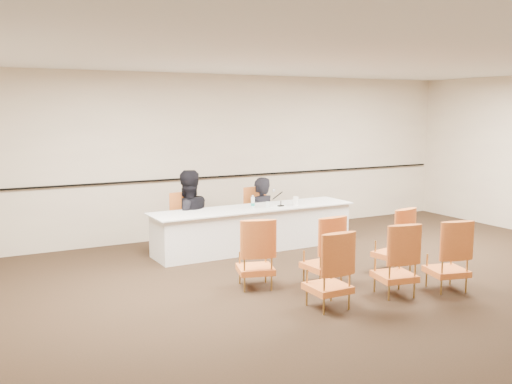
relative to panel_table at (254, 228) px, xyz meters
The scene contains 20 objects.
floor 2.63m from the panel_table, 84.59° to the right, with size 10.00×10.00×0.00m, color black.
ceiling 3.71m from the panel_table, 84.59° to the right, with size 10.00×10.00×0.00m, color silver.
wall_back 1.83m from the panel_table, 80.14° to the left, with size 10.00×0.04×3.00m, color beige.
wall_rail 1.58m from the panel_table, 79.85° to the left, with size 9.80×0.04×0.03m, color black.
panel_table is the anchor object (origin of this frame).
panelist_main 0.69m from the panel_table, 52.81° to the left, with size 0.61×0.40×1.68m, color black.
panelist_main_chair 0.70m from the panel_table, 52.81° to the left, with size 0.50×0.50×0.95m, color #BB4821, non-canonical shape.
panelist_second 1.13m from the panel_table, 152.55° to the left, with size 0.87×0.67×1.78m, color black.
panelist_second_chair 1.14m from the panel_table, 152.55° to the left, with size 0.50×0.50×0.95m, color #BB4821, non-canonical shape.
papers 0.53m from the panel_table, 13.25° to the right, with size 0.30×0.22×0.00m, color white.
microphone 0.69m from the panel_table, 16.03° to the right, with size 0.11×0.21×0.30m, color black, non-canonical shape.
water_bottle 0.47m from the panel_table, 139.38° to the right, with size 0.07×0.07×0.22m, color teal, non-canonical shape.
drinking_glass 0.47m from the panel_table, 27.97° to the right, with size 0.06×0.06×0.10m, color silver.
coffee_cup 0.87m from the panel_table, ahead, with size 0.09×0.09×0.14m, color white.
aud_chair_front_left 2.12m from the panel_table, 117.51° to the right, with size 0.50×0.50×0.95m, color #BB4821, non-canonical shape.
aud_chair_front_mid 2.17m from the panel_table, 92.57° to the right, with size 0.50×0.50×0.95m, color #BB4821, non-canonical shape.
aud_chair_front_right 2.44m from the panel_table, 61.44° to the right, with size 0.50×0.50×0.95m, color #BB4821, non-canonical shape.
aud_chair_back_left 3.04m from the panel_table, 101.15° to the right, with size 0.50×0.50×0.95m, color #BB4821, non-canonical shape.
aud_chair_back_mid 3.03m from the panel_table, 81.67° to the right, with size 0.50×0.50×0.95m, color #BB4821, non-canonical shape.
aud_chair_back_right 3.36m from the panel_table, 69.20° to the right, with size 0.50×0.50×0.95m, color #BB4821, non-canonical shape.
Camera 1 is at (-4.67, -5.77, 2.35)m, focal length 40.00 mm.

